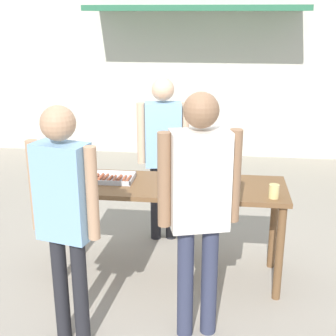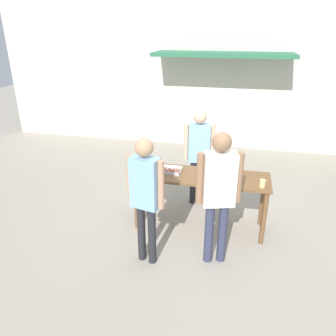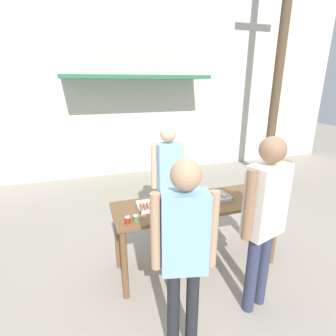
{
  "view_description": "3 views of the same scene",
  "coord_description": "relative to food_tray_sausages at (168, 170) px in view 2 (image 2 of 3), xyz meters",
  "views": [
    {
      "loc": [
        0.47,
        -3.82,
        2.33
      ],
      "look_at": [
        0.0,
        0.0,
        1.05
      ],
      "focal_mm": 50.0,
      "sensor_mm": 36.0,
      "label": 1
    },
    {
      "loc": [
        0.5,
        -4.53,
        2.99
      ],
      "look_at": [
        -0.53,
        0.05,
        0.95
      ],
      "focal_mm": 35.0,
      "sensor_mm": 36.0,
      "label": 2
    },
    {
      "loc": [
        -1.26,
        -2.63,
        2.29
      ],
      "look_at": [
        -0.14,
        0.75,
        1.12
      ],
      "focal_mm": 28.0,
      "sensor_mm": 36.0,
      "label": 3
    }
  ],
  "objects": [
    {
      "name": "ground_plane",
      "position": [
        0.53,
        -0.05,
        -0.92
      ],
      "size": [
        24.0,
        24.0,
        0.0
      ],
      "primitive_type": "plane",
      "color": "#A39989"
    },
    {
      "name": "serving_table",
      "position": [
        0.53,
        -0.05,
        -0.14
      ],
      "size": [
        2.07,
        0.67,
        0.9
      ],
      "color": "brown",
      "rests_on": "ground"
    },
    {
      "name": "condiment_jar_mustard",
      "position": [
        -0.37,
        -0.27,
        0.02
      ],
      "size": [
        0.06,
        0.06,
        0.07
      ],
      "color": "#B22319",
      "rests_on": "serving_table"
    },
    {
      "name": "food_tray_sausages",
      "position": [
        0.0,
        0.0,
        0.0
      ],
      "size": [
        0.42,
        0.29,
        0.04
      ],
      "color": "silver",
      "rests_on": "serving_table"
    },
    {
      "name": "condiment_jar_ketchup",
      "position": [
        -0.28,
        -0.27,
        0.02
      ],
      "size": [
        0.06,
        0.06,
        0.07
      ],
      "color": "#567A38",
      "rests_on": "serving_table"
    },
    {
      "name": "person_customer_with_cup",
      "position": [
        0.85,
        -0.85,
        0.2
      ],
      "size": [
        0.56,
        0.32,
        1.85
      ],
      "rotation": [
        0.0,
        0.0,
        3.42
      ],
      "color": "#333851",
      "rests_on": "ground"
    },
    {
      "name": "beer_cup",
      "position": [
        1.43,
        -0.26,
        0.04
      ],
      "size": [
        0.08,
        0.08,
        0.11
      ],
      "color": "#DBC67A",
      "rests_on": "serving_table"
    },
    {
      "name": "food_tray_buns",
      "position": [
        0.75,
        -0.0,
        0.01
      ],
      "size": [
        0.4,
        0.31,
        0.05
      ],
      "color": "silver",
      "rests_on": "serving_table"
    },
    {
      "name": "building_facade_back",
      "position": [
        0.53,
        3.93,
        1.34
      ],
      "size": [
        12.0,
        1.11,
        4.5
      ],
      "color": "beige",
      "rests_on": "ground"
    },
    {
      "name": "person_customer_holding_hotdog",
      "position": [
        -0.05,
        -1.05,
        0.17
      ],
      "size": [
        0.51,
        0.28,
        1.78
      ],
      "rotation": [
        0.0,
        0.0,
        2.91
      ],
      "color": "#232328",
      "rests_on": "ground"
    },
    {
      "name": "person_server_behind_table",
      "position": [
        0.39,
        0.7,
        0.13
      ],
      "size": [
        0.52,
        0.26,
        1.73
      ],
      "rotation": [
        0.0,
        0.0,
        0.18
      ],
      "color": "#232328",
      "rests_on": "ground"
    }
  ]
}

